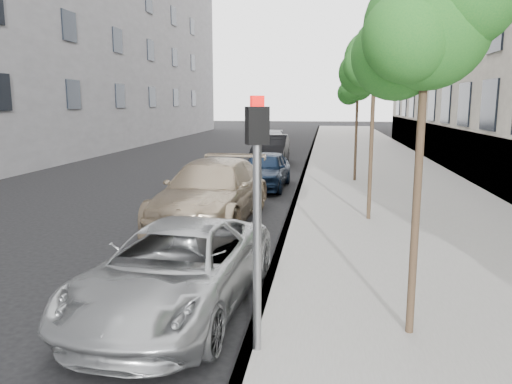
% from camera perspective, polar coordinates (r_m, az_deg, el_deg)
% --- Properties ---
extents(sidewalk, '(6.40, 72.00, 0.14)m').
position_cam_1_polar(sidewalk, '(29.03, 12.35, 4.00)').
color(sidewalk, gray).
rests_on(sidewalk, ground).
extents(curb, '(0.15, 72.00, 0.14)m').
position_cam_1_polar(curb, '(28.95, 6.16, 4.16)').
color(curb, '#9E9B93').
rests_on(curb, ground).
extents(tree_near, '(1.79, 1.59, 4.70)m').
position_cam_1_polar(tree_near, '(6.45, 19.18, 17.41)').
color(tree_near, '#38281C').
rests_on(tree_near, sidewalk).
extents(tree_mid, '(1.81, 1.61, 4.87)m').
position_cam_1_polar(tree_mid, '(12.88, 13.55, 14.53)').
color(tree_mid, '#38281C').
rests_on(tree_mid, sidewalk).
extents(tree_far, '(1.57, 1.37, 4.36)m').
position_cam_1_polar(tree_far, '(19.33, 11.65, 11.90)').
color(tree_far, '#38281C').
rests_on(tree_far, sidewalk).
extents(signal_pole, '(0.29, 0.26, 3.02)m').
position_cam_1_polar(signal_pole, '(5.70, 0.13, -0.40)').
color(signal_pole, '#939699').
rests_on(signal_pole, sidewalk).
extents(minivan, '(2.50, 4.75, 1.28)m').
position_cam_1_polar(minivan, '(7.60, -9.13, -8.68)').
color(minivan, '#9DA0A2').
rests_on(minivan, ground).
extents(suv, '(2.58, 5.60, 1.59)m').
position_cam_1_polar(suv, '(13.04, -5.07, 0.05)').
color(suv, '#9E8B70').
rests_on(suv, ground).
extents(sedan_blue, '(1.74, 4.00, 1.34)m').
position_cam_1_polar(sedan_blue, '(18.15, 1.03, 2.56)').
color(sedan_blue, black).
rests_on(sedan_blue, ground).
extents(sedan_black, '(1.60, 4.52, 1.49)m').
position_cam_1_polar(sedan_black, '(24.97, 1.72, 4.81)').
color(sedan_black, black).
rests_on(sedan_black, ground).
extents(sedan_rear, '(2.68, 5.08, 1.40)m').
position_cam_1_polar(sedan_rear, '(30.26, 1.76, 5.68)').
color(sedan_rear, '#9B9DA3').
rests_on(sedan_rear, ground).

